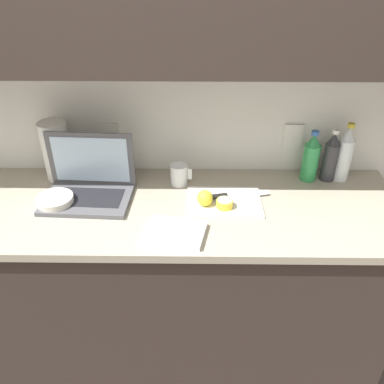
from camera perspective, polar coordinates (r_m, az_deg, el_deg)
name	(u,v)px	position (r m, az deg, el deg)	size (l,w,h in m)	color
ground_plane	(156,340)	(2.35, -5.11, -19.92)	(12.00, 12.00, 0.00)	#564C47
wall_back	(142,26)	(1.70, -7.06, 22.10)	(5.20, 0.38, 2.60)	white
counter_unit	(147,279)	(2.02, -6.38, -11.98)	(2.20, 0.64, 0.88)	#332823
laptop	(89,183)	(1.82, -14.27, 1.24)	(0.39, 0.27, 0.27)	#515156
cutting_board	(224,202)	(1.75, 4.53, -1.40)	(0.32, 0.23, 0.01)	silver
knife	(224,196)	(1.76, 4.52, -0.55)	(0.30, 0.09, 0.02)	silver
lemon_half_cut	(225,203)	(1.70, 4.60, -1.62)	(0.07, 0.07, 0.04)	yellow
lemon_whole_beside	(205,198)	(1.70, 1.81, -0.85)	(0.07, 0.07, 0.07)	yellow
bottle_green_soda	(311,158)	(1.94, 16.34, 4.62)	(0.07, 0.07, 0.24)	#2D934C
bottle_oil_tall	(331,157)	(1.96, 18.87, 4.63)	(0.07, 0.07, 0.25)	#333338
bottle_water_clear	(345,155)	(1.98, 20.63, 4.94)	(0.07, 0.07, 0.28)	silver
measuring_cup	(179,174)	(1.85, -1.83, 2.47)	(0.10, 0.08, 0.10)	silver
bowl_white	(55,202)	(1.80, -18.62, -1.29)	(0.15, 0.15, 0.05)	beige
paper_towel_roll	(56,151)	(1.96, -18.49, 5.50)	(0.12, 0.12, 0.28)	white
dish_towel	(176,232)	(1.56, -2.33, -5.67)	(0.22, 0.16, 0.02)	white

